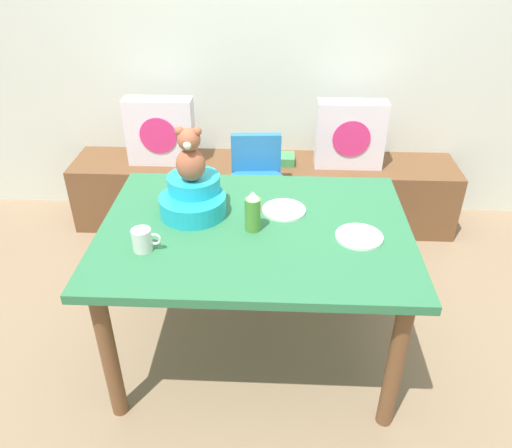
{
  "coord_description": "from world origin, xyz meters",
  "views": [
    {
      "loc": [
        0.09,
        -1.85,
        1.92
      ],
      "look_at": [
        0.0,
        0.1,
        0.69
      ],
      "focal_mm": 35.28,
      "sensor_mm": 36.0,
      "label": 1
    }
  ],
  "objects": [
    {
      "name": "dinner_plate_near",
      "position": [
        0.44,
        -0.07,
        0.75
      ],
      "size": [
        0.2,
        0.2,
        0.01
      ],
      "primitive_type": "cylinder",
      "color": "white",
      "rests_on": "dining_table"
    },
    {
      "name": "window_bench",
      "position": [
        0.0,
        1.25,
        0.23
      ],
      "size": [
        2.6,
        0.44,
        0.46
      ],
      "primitive_type": "cube",
      "color": "brown",
      "rests_on": "ground_plane"
    },
    {
      "name": "ground_plane",
      "position": [
        0.0,
        0.0,
        0.0
      ],
      "size": [
        8.0,
        8.0,
        0.0
      ],
      "primitive_type": "plane",
      "color": "#8C7256"
    },
    {
      "name": "infant_seat_teal",
      "position": [
        -0.29,
        0.12,
        0.81
      ],
      "size": [
        0.3,
        0.33,
        0.16
      ],
      "color": "#1FACC7",
      "rests_on": "dining_table"
    },
    {
      "name": "pillow_floral_left",
      "position": [
        -0.68,
        1.23,
        0.68
      ],
      "size": [
        0.44,
        0.15,
        0.44
      ],
      "color": "silver",
      "rests_on": "window_bench"
    },
    {
      "name": "highchair",
      "position": [
        -0.03,
        0.81,
        0.52
      ],
      "size": [
        0.34,
        0.46,
        0.79
      ],
      "color": "#2672B2",
      "rests_on": "ground_plane"
    },
    {
      "name": "back_wall",
      "position": [
        0.0,
        1.52,
        1.3
      ],
      "size": [
        4.4,
        0.1,
        2.6
      ],
      "primitive_type": "cube",
      "color": "silver",
      "rests_on": "ground_plane"
    },
    {
      "name": "coffee_mug",
      "position": [
        -0.44,
        -0.2,
        0.79
      ],
      "size": [
        0.12,
        0.08,
        0.09
      ],
      "color": "silver",
      "rests_on": "dining_table"
    },
    {
      "name": "teddy_bear",
      "position": [
        -0.29,
        0.12,
        1.02
      ],
      "size": [
        0.13,
        0.12,
        0.25
      ],
      "color": "#A85A3D",
      "rests_on": "infant_seat_teal"
    },
    {
      "name": "ketchup_bottle",
      "position": [
        -0.01,
        -0.02,
        0.83
      ],
      "size": [
        0.07,
        0.07,
        0.18
      ],
      "color": "#4C8C33",
      "rests_on": "dining_table"
    },
    {
      "name": "pillow_floral_right",
      "position": [
        0.56,
        1.23,
        0.68
      ],
      "size": [
        0.44,
        0.15,
        0.44
      ],
      "color": "silver",
      "rests_on": "window_bench"
    },
    {
      "name": "book_stack",
      "position": [
        0.11,
        1.25,
        0.49
      ],
      "size": [
        0.2,
        0.14,
        0.06
      ],
      "primitive_type": "cube",
      "color": "#439A53",
      "rests_on": "window_bench"
    },
    {
      "name": "dining_table",
      "position": [
        0.0,
        0.0,
        0.65
      ],
      "size": [
        1.36,
        1.0,
        0.74
      ],
      "color": "#2D7247",
      "rests_on": "ground_plane"
    },
    {
      "name": "dinner_plate_far",
      "position": [
        0.13,
        0.14,
        0.75
      ],
      "size": [
        0.2,
        0.2,
        0.01
      ],
      "primitive_type": "cylinder",
      "color": "white",
      "rests_on": "dining_table"
    }
  ]
}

